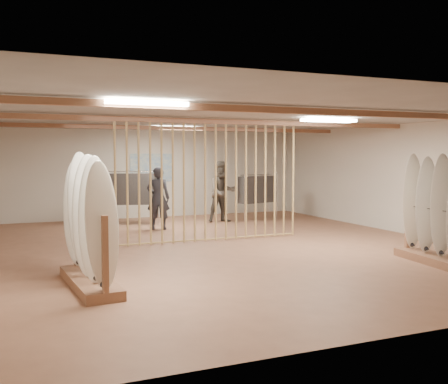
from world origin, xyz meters
name	(u,v)px	position (x,y,z in m)	size (l,w,h in m)	color
floor	(224,247)	(0.00, 0.00, 0.00)	(12.00, 12.00, 0.00)	#8E5E45
ceiling	(224,118)	(0.00, 0.00, 2.80)	(12.00, 12.00, 0.00)	gray
wall_back	(151,174)	(0.00, 6.00, 1.40)	(12.00, 12.00, 0.00)	beige
wall_front	(433,209)	(0.00, -6.00, 1.40)	(12.00, 12.00, 0.00)	beige
wall_right	(405,179)	(5.00, 0.00, 1.40)	(12.00, 12.00, 0.00)	beige
ceiling_slats	(224,122)	(0.00, 0.00, 2.72)	(9.50, 6.12, 0.10)	brown
light_panels	(224,121)	(0.00, 0.00, 2.74)	(1.20, 0.35, 0.06)	white
bamboo_partition	(211,181)	(0.00, 0.80, 1.40)	(4.45, 0.05, 2.78)	tan
poster	(152,168)	(0.00, 5.98, 1.60)	(1.40, 0.03, 0.90)	#3169AE
rack_left	(89,243)	(-3.25, -2.44, 0.68)	(0.68, 2.12, 1.99)	brown
rack_right	(441,228)	(2.90, -3.29, 0.68)	(0.79, 2.14, 1.99)	brown
clothing_rack_a	(132,189)	(-1.00, 4.44, 1.03)	(1.43, 0.74, 1.58)	silver
clothing_rack_b	(257,189)	(2.80, 4.02, 0.94)	(1.31, 0.68, 1.45)	silver
shopper_a	(158,194)	(-0.58, 3.16, 0.96)	(0.70, 0.48, 1.92)	#26262D
shopper_b	(222,188)	(1.60, 3.90, 1.03)	(0.99, 0.78, 2.06)	#3E3730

